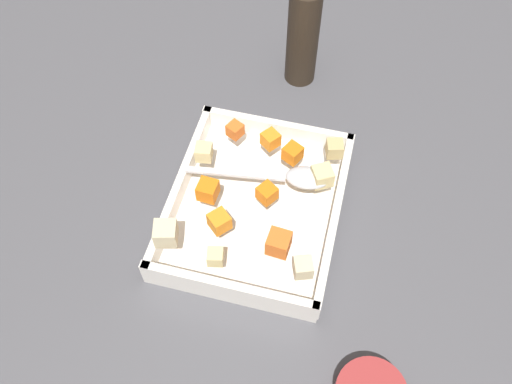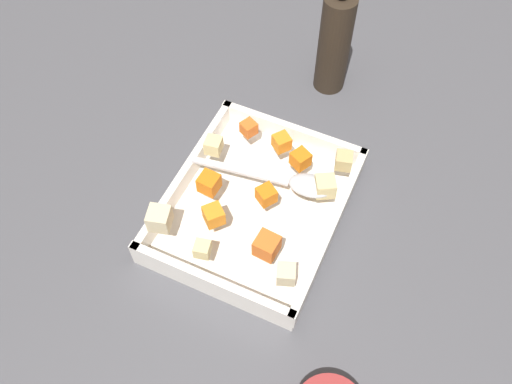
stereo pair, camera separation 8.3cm
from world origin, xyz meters
TOP-DOWN VIEW (x-y plane):
  - ground_plane at (0.00, 0.00)m, footprint 4.00×4.00m
  - baking_dish at (0.01, 0.00)m, footprint 0.31×0.26m
  - carrot_chunk_heap_side at (0.07, -0.04)m, footprint 0.04×0.04m
  - carrot_chunk_rim_edge at (-0.08, 0.04)m, footprint 0.03×0.03m
  - carrot_chunk_mid_right at (0.02, -0.07)m, footprint 0.03×0.03m
  - carrot_chunk_corner_ne at (0.09, 0.05)m, footprint 0.03×0.03m
  - carrot_chunk_corner_se at (-0.10, -0.00)m, footprint 0.03×0.03m
  - carrot_chunk_near_spoon at (-0.10, -0.06)m, footprint 0.03×0.03m
  - carrot_chunk_far_left at (0.01, 0.02)m, footprint 0.04×0.04m
  - potato_chunk_heap_top at (-0.04, 0.09)m, footprint 0.04×0.04m
  - potato_chunk_under_handle at (-0.04, -0.10)m, footprint 0.03×0.03m
  - potato_chunk_front_center at (-0.10, 0.10)m, footprint 0.03×0.03m
  - potato_chunk_near_left at (0.11, 0.10)m, footprint 0.03×0.03m
  - potato_chunk_mid_left at (0.11, -0.10)m, footprint 0.04×0.04m
  - potato_chunk_near_right at (0.13, -0.03)m, footprint 0.03×0.03m
  - serving_spoon at (-0.04, 0.06)m, footprint 0.06×0.23m
  - pepper_mill at (-0.31, 0.01)m, footprint 0.06×0.06m

SIDE VIEW (x-z plane):
  - ground_plane at x=0.00m, z-range 0.00..0.00m
  - baking_dish at x=0.01m, z-range -0.01..0.04m
  - serving_spoon at x=-0.04m, z-range 0.05..0.07m
  - potato_chunk_near_right at x=0.13m, z-range 0.05..0.07m
  - carrot_chunk_near_spoon at x=-0.10m, z-range 0.05..0.07m
  - carrot_chunk_corner_se at x=-0.10m, z-range 0.05..0.08m
  - potato_chunk_near_left at x=0.11m, z-range 0.05..0.08m
  - carrot_chunk_far_left at x=0.01m, z-range 0.05..0.08m
  - potato_chunk_under_handle at x=-0.04m, z-range 0.05..0.08m
  - potato_chunk_front_center at x=-0.10m, z-range 0.05..0.08m
  - carrot_chunk_rim_edge at x=-0.08m, z-range 0.05..0.08m
  - carrot_chunk_heap_side at x=0.07m, z-range 0.05..0.08m
  - carrot_chunk_mid_right at x=0.02m, z-range 0.05..0.08m
  - potato_chunk_heap_top at x=-0.04m, z-range 0.05..0.08m
  - carrot_chunk_corner_ne at x=0.09m, z-range 0.05..0.08m
  - potato_chunk_mid_left at x=0.11m, z-range 0.05..0.08m
  - pepper_mill at x=-0.31m, z-range -0.01..0.21m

